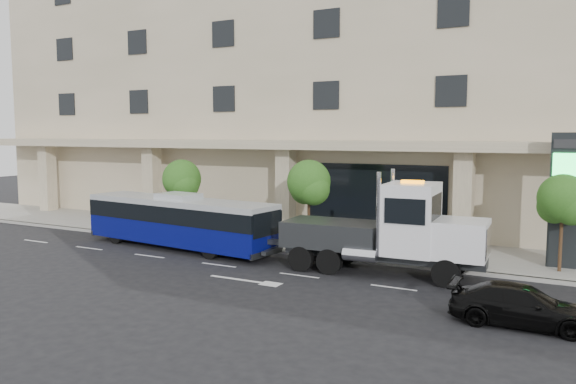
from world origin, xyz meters
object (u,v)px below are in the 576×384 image
(city_bus, at_px, (179,220))
(signage_pylon, at_px, (567,199))
(black_sedan, at_px, (522,306))
(tow_truck, at_px, (391,232))

(city_bus, relative_size, signage_pylon, 1.98)
(city_bus, bearing_deg, signage_pylon, 18.96)
(city_bus, distance_m, signage_pylon, 18.03)
(city_bus, bearing_deg, black_sedan, -8.45)
(signage_pylon, bearing_deg, city_bus, -168.04)
(black_sedan, bearing_deg, tow_truck, 51.29)
(tow_truck, bearing_deg, signage_pylon, 30.12)
(black_sedan, bearing_deg, signage_pylon, -7.53)
(black_sedan, height_order, signage_pylon, signage_pylon)
(tow_truck, height_order, signage_pylon, signage_pylon)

